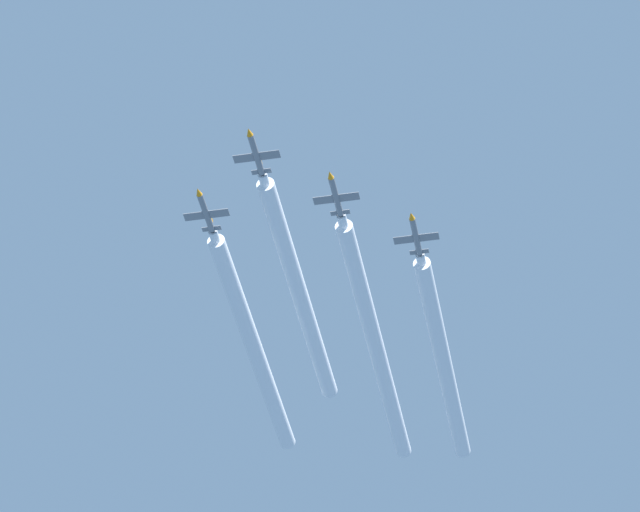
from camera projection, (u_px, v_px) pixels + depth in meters
name	position (u px, v px, depth m)	size (l,w,h in m)	color
jet_lead	(256.00, 153.00, 264.92)	(7.32, 10.66, 2.56)	slate
jet_left_wingman	(336.00, 195.00, 269.85)	(7.32, 10.66, 2.56)	slate
jet_right_wingman	(205.00, 211.00, 273.35)	(7.32, 10.66, 2.56)	slate
jet_outer_left	(416.00, 235.00, 275.83)	(7.32, 10.66, 2.56)	slate
smoke_trail_lead	(299.00, 291.00, 290.90)	(2.92, 59.12, 2.92)	white
smoke_trail_left_wingman	(375.00, 343.00, 299.41)	(2.92, 68.60, 2.92)	white
smoke_trail_right_wingman	(253.00, 345.00, 300.35)	(2.92, 61.84, 2.92)	white
smoke_trail_outer_left	(443.00, 360.00, 301.56)	(2.92, 58.47, 2.92)	white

